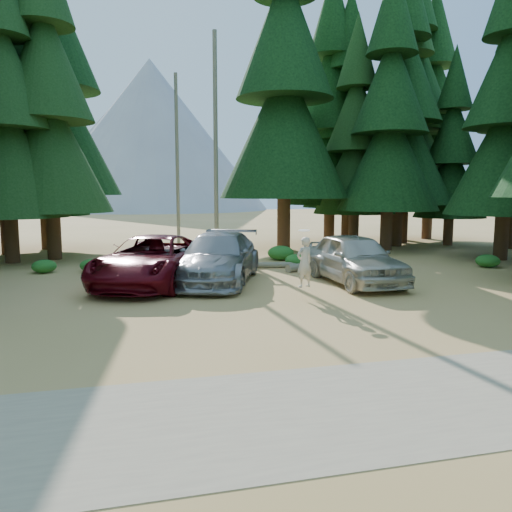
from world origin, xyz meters
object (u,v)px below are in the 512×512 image
object	(u,v)px
silver_minivan_center	(218,258)
log_mid	(266,265)
red_pickup	(152,261)
silver_minivan_right	(354,258)
log_right	(329,263)
frisbee_player	(304,262)
log_left	(190,263)

from	to	relation	value
silver_minivan_center	log_mid	distance (m)	4.01
red_pickup	silver_minivan_center	world-z (taller)	silver_minivan_center
silver_minivan_right	log_mid	world-z (taller)	silver_minivan_right
silver_minivan_right	log_right	distance (m)	4.10
frisbee_player	log_right	distance (m)	6.97
frisbee_player	log_left	world-z (taller)	frisbee_player
silver_minivan_right	log_mid	xyz separation A→B (m)	(-2.20, 4.31, -0.79)
red_pickup	frisbee_player	xyz separation A→B (m)	(4.57, -3.42, 0.27)
silver_minivan_center	log_mid	xyz separation A→B (m)	(2.64, 2.92, -0.78)
log_left	log_right	world-z (taller)	log_right
silver_minivan_center	log_left	xyz separation A→B (m)	(-0.57, 4.13, -0.74)
frisbee_player	log_left	size ratio (longest dim) A/B	0.40
silver_minivan_center	log_mid	bearing A→B (deg)	69.04
red_pickup	silver_minivan_center	bearing A→B (deg)	22.49
silver_minivan_center	log_right	world-z (taller)	silver_minivan_center
red_pickup	log_right	size ratio (longest dim) A/B	1.25
log_right	silver_minivan_center	bearing A→B (deg)	179.06
log_mid	log_right	distance (m)	2.87
frisbee_player	silver_minivan_center	bearing A→B (deg)	-77.17
silver_minivan_right	log_left	world-z (taller)	silver_minivan_right
silver_minivan_right	log_left	bearing A→B (deg)	133.23
frisbee_player	log_mid	xyz separation A→B (m)	(0.47, 6.38, -1.03)
frisbee_player	log_mid	distance (m)	6.48
red_pickup	frisbee_player	distance (m)	5.71
red_pickup	log_left	xyz separation A→B (m)	(1.83, 4.16, -0.73)
log_mid	silver_minivan_right	bearing A→B (deg)	-52.39
silver_minivan_right	log_right	size ratio (longest dim) A/B	1.05
silver_minivan_right	silver_minivan_center	bearing A→B (deg)	162.80
red_pickup	frisbee_player	world-z (taller)	frisbee_player
red_pickup	silver_minivan_center	xyz separation A→B (m)	(2.40, 0.04, 0.01)
red_pickup	silver_minivan_right	xyz separation A→B (m)	(7.23, -1.35, 0.03)
log_left	log_mid	distance (m)	3.43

